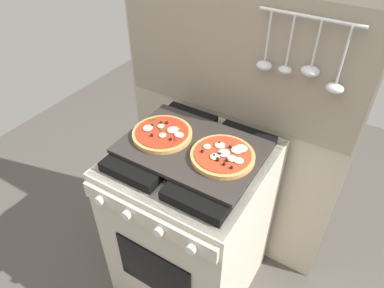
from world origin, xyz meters
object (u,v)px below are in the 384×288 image
Objects in this scene: pizza_right at (223,155)px; stove at (192,222)px; baking_tray at (192,148)px; pizza_left at (162,133)px.

stove is at bearing -179.04° from pizza_right.
baking_tray is at bearing 90.00° from stove.
stove is 0.50m from pizza_right.
pizza_right is (0.14, 0.00, 0.48)m from stove.
pizza_left and pizza_right have the same top height.
pizza_left reaches higher than stove.
baking_tray is (0.00, 0.00, 0.46)m from stove.
pizza_left is 1.00× the size of pizza_right.
pizza_right reaches higher than stove.
baking_tray is 2.23× the size of pizza_right.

